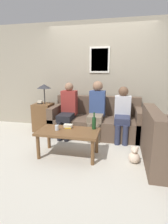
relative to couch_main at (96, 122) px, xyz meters
name	(u,v)px	position (x,y,z in m)	size (l,w,h in m)	color
ground_plane	(92,142)	(0.00, -0.54, -0.29)	(16.00, 16.00, 0.00)	beige
wall_back	(99,77)	(0.00, 0.47, 1.01)	(9.00, 0.08, 2.60)	#9E937F
couch_main	(96,122)	(0.00, 0.00, 0.00)	(2.01, 0.90, 0.85)	brown
coffee_table	(68,134)	(-0.30, -1.19, 0.10)	(1.04, 0.56, 0.46)	brown
side_table_with_lamp	(44,115)	(-1.30, -0.02, 0.11)	(0.44, 0.43, 1.14)	brown
wine_bottle	(94,123)	(0.11, -1.01, 0.28)	(0.07, 0.07, 0.30)	#19421E
drinking_glass	(57,128)	(-0.49, -1.21, 0.21)	(0.06, 0.06, 0.09)	silver
book_stack	(68,126)	(-0.35, -1.04, 0.20)	(0.17, 0.13, 0.07)	gold
person_left	(68,108)	(-0.61, -0.20, 0.33)	(0.34, 0.66, 1.19)	black
person_middle	(97,108)	(0.03, -0.15, 0.36)	(0.34, 0.66, 1.23)	#756651
person_right	(122,112)	(0.59, -0.17, 0.31)	(0.34, 0.66, 1.12)	#2D334C
teddy_bear	(134,156)	(0.80, -1.20, -0.17)	(0.18, 0.18, 0.28)	beige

